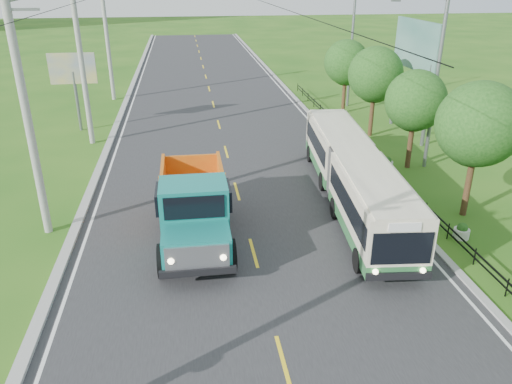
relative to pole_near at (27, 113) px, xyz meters
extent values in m
plane|color=#235714|center=(8.26, -9.00, -5.09)|extent=(240.00, 240.00, 0.00)
cube|color=#28282B|center=(8.26, 11.00, -5.08)|extent=(14.00, 120.00, 0.02)
cube|color=#9E9E99|center=(1.06, 11.00, -5.02)|extent=(0.40, 120.00, 0.15)
cube|color=#9E9E99|center=(15.41, 11.00, -5.04)|extent=(0.30, 120.00, 0.10)
cube|color=silver|center=(1.61, 11.00, -5.07)|extent=(0.12, 120.00, 0.00)
cube|color=silver|center=(14.91, 11.00, -5.07)|extent=(0.12, 120.00, 0.00)
cube|color=yellow|center=(8.26, -9.00, -5.07)|extent=(0.12, 2.20, 0.00)
cube|color=black|center=(16.26, 5.00, -4.79)|extent=(0.04, 40.00, 0.60)
cylinder|color=gray|center=(-0.04, 0.00, -0.09)|extent=(0.32, 0.32, 10.00)
cube|color=slate|center=(0.46, 0.00, 3.71)|extent=(1.20, 0.10, 0.10)
cylinder|color=gray|center=(-0.04, 12.00, -0.09)|extent=(0.32, 0.32, 10.00)
cylinder|color=gray|center=(-0.04, 24.00, -0.09)|extent=(0.32, 0.32, 10.00)
cylinder|color=#382314|center=(18.06, -1.00, -3.41)|extent=(0.28, 0.28, 3.36)
sphere|color=#184413|center=(18.06, -1.00, -0.89)|extent=(3.60, 3.60, 3.60)
sphere|color=#184413|center=(18.26, -0.50, -1.61)|extent=(2.64, 2.64, 2.64)
cylinder|color=#382314|center=(18.06, 5.00, -3.58)|extent=(0.28, 0.28, 3.02)
sphere|color=#184413|center=(18.06, 5.00, -1.31)|extent=(3.24, 3.24, 3.24)
sphere|color=#184413|center=(18.26, 5.50, -1.96)|extent=(2.38, 2.38, 2.38)
cylinder|color=#382314|center=(18.06, 11.00, -3.47)|extent=(0.28, 0.28, 3.25)
sphere|color=#184413|center=(18.06, 11.00, -1.03)|extent=(3.48, 3.48, 3.48)
sphere|color=#184413|center=(18.26, 11.50, -1.73)|extent=(2.55, 2.55, 2.55)
cylinder|color=#382314|center=(18.06, 17.00, -3.55)|extent=(0.28, 0.28, 3.08)
sphere|color=#184413|center=(18.06, 17.00, -1.24)|extent=(3.30, 3.30, 3.30)
sphere|color=#184413|center=(18.26, 17.50, -1.90)|extent=(2.42, 2.42, 2.42)
cylinder|color=slate|center=(19.06, 5.00, -0.59)|extent=(0.20, 0.20, 9.00)
cube|color=slate|center=(16.36, 5.00, 3.66)|extent=(0.45, 0.16, 0.12)
cylinder|color=slate|center=(19.06, 19.00, -0.59)|extent=(0.20, 0.20, 9.00)
cylinder|color=silver|center=(16.86, -3.00, -4.89)|extent=(0.64, 0.64, 0.40)
sphere|color=#184413|center=(16.86, -3.00, -4.64)|extent=(0.44, 0.44, 0.44)
cylinder|color=silver|center=(16.86, 5.00, -4.89)|extent=(0.64, 0.64, 0.40)
sphere|color=#184413|center=(16.86, 5.00, -4.64)|extent=(0.44, 0.44, 0.44)
cylinder|color=silver|center=(16.86, 13.00, -4.89)|extent=(0.64, 0.64, 0.40)
sphere|color=#184413|center=(16.86, 13.00, -4.64)|extent=(0.44, 0.44, 0.44)
cylinder|color=slate|center=(-1.24, 15.00, -3.09)|extent=(0.20, 0.20, 4.00)
cube|color=yellow|center=(-1.24, 15.00, -0.89)|extent=(3.00, 0.15, 2.00)
cylinder|color=slate|center=(20.56, 8.50, -2.59)|extent=(0.24, 0.24, 5.00)
cylinder|color=slate|center=(20.56, 13.50, -2.59)|extent=(0.24, 0.24, 5.00)
cube|color=#144C47|center=(20.56, 11.00, 0.71)|extent=(0.20, 6.00, 3.00)
cube|color=#296835|center=(13.06, -2.83, -4.38)|extent=(2.85, 6.91, 0.49)
cube|color=beige|center=(13.06, -2.83, -3.27)|extent=(2.85, 6.91, 1.73)
cube|color=black|center=(13.06, -2.83, -3.26)|extent=(2.84, 6.38, 0.85)
cube|color=#296835|center=(13.74, 4.55, -4.38)|extent=(2.81, 6.46, 0.49)
cube|color=beige|center=(13.74, 4.55, -3.27)|extent=(2.81, 6.46, 1.73)
cube|color=black|center=(13.74, 4.55, -3.26)|extent=(2.80, 5.93, 0.85)
cube|color=#4C4C4C|center=(13.41, 0.97, -3.51)|extent=(2.18, 1.09, 2.14)
cube|color=black|center=(12.75, -6.20, -3.41)|extent=(2.02, 0.24, 1.17)
cylinder|color=black|center=(11.86, -4.84, -4.63)|extent=(0.37, 0.96, 0.93)
cylinder|color=black|center=(13.88, -5.02, -4.63)|extent=(0.37, 0.96, 0.93)
cylinder|color=black|center=(12.26, -0.46, -4.63)|extent=(0.37, 0.96, 0.93)
cylinder|color=black|center=(14.28, -0.64, -4.63)|extent=(0.37, 0.96, 0.93)
cylinder|color=black|center=(12.54, 2.58, -4.63)|extent=(0.37, 0.96, 0.93)
cylinder|color=black|center=(14.56, 2.40, -4.63)|extent=(0.37, 0.96, 0.93)
cylinder|color=black|center=(12.91, 6.70, -4.63)|extent=(0.37, 0.96, 0.93)
cylinder|color=black|center=(14.93, 6.51, -4.63)|extent=(0.37, 0.96, 0.93)
cube|color=#147B74|center=(6.06, -4.33, -3.85)|extent=(2.38, 1.59, 1.13)
cube|color=#147B74|center=(6.07, -2.63, -3.28)|extent=(2.50, 1.82, 2.27)
cube|color=black|center=(6.07, -2.63, -2.71)|extent=(2.75, 1.48, 0.79)
cube|color=black|center=(6.07, -1.72, -4.36)|extent=(1.15, 6.80, 0.28)
cube|color=#C66612|center=(6.08, 0.21, -3.22)|extent=(2.61, 3.41, 1.47)
cylinder|color=black|center=(4.87, -4.10, -4.47)|extent=(0.40, 1.25, 1.25)
cylinder|color=black|center=(7.25, -4.10, -4.47)|extent=(0.40, 1.25, 1.25)
cylinder|color=black|center=(4.89, 0.43, -4.47)|extent=(0.40, 1.25, 1.25)
cylinder|color=black|center=(7.27, 0.43, -4.47)|extent=(0.40, 1.25, 1.25)
camera|label=1|loc=(5.96, -19.59, 4.91)|focal=35.00mm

